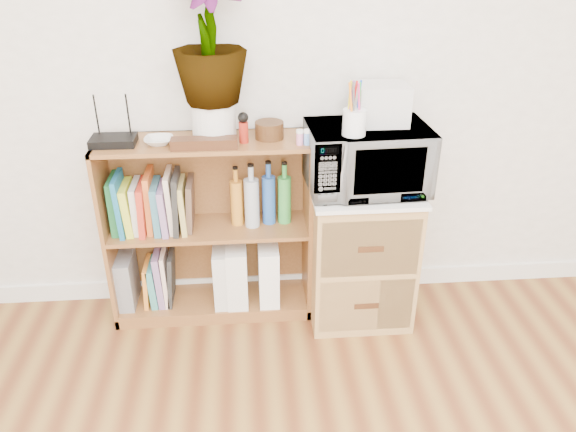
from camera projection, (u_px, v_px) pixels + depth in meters
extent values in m
cube|color=white|center=(279.00, 282.00, 3.15)|extent=(4.00, 0.02, 0.10)
cube|color=brown|center=(210.00, 231.00, 2.80)|extent=(1.00, 0.30, 0.95)
cube|color=#9E7542|center=(359.00, 253.00, 2.85)|extent=(0.50, 0.45, 0.70)
imported|color=white|center=(367.00, 158.00, 2.59)|extent=(0.57, 0.40, 0.30)
cylinder|color=white|center=(354.00, 122.00, 2.40)|extent=(0.10, 0.10, 0.11)
cube|color=silver|center=(382.00, 104.00, 2.53)|extent=(0.23, 0.19, 0.18)
cube|color=black|center=(114.00, 141.00, 2.53)|extent=(0.20, 0.14, 0.04)
imported|color=silver|center=(159.00, 141.00, 2.53)|extent=(0.13, 0.13, 0.03)
cylinder|color=silver|center=(214.00, 121.00, 2.56)|extent=(0.20, 0.20, 0.17)
imported|color=#2D6D2B|center=(208.00, 36.00, 2.39)|extent=(0.33, 0.33, 0.58)
cube|color=#34190E|center=(204.00, 143.00, 2.48)|extent=(0.29, 0.07, 0.05)
cylinder|color=maroon|center=(244.00, 132.00, 2.54)|extent=(0.04, 0.04, 0.10)
cylinder|color=#381E0F|center=(269.00, 130.00, 2.59)|extent=(0.13, 0.13, 0.08)
cube|color=pink|center=(307.00, 139.00, 2.52)|extent=(0.11, 0.04, 0.05)
cube|color=slate|center=(127.00, 279.00, 2.89)|extent=(0.08, 0.22, 0.27)
cube|color=silver|center=(224.00, 273.00, 2.91)|extent=(0.10, 0.25, 0.31)
cube|color=silver|center=(237.00, 271.00, 2.91)|extent=(0.10, 0.26, 0.33)
cube|color=white|center=(268.00, 270.00, 2.93)|extent=(0.10, 0.26, 0.32)
cube|color=#1A6230|center=(115.00, 205.00, 2.69)|extent=(0.04, 0.20, 0.27)
cube|color=#17628E|center=(122.00, 203.00, 2.69)|extent=(0.03, 0.20, 0.30)
cube|color=#C7D532|center=(129.00, 207.00, 2.71)|extent=(0.05, 0.20, 0.24)
cube|color=silver|center=(137.00, 207.00, 2.71)|extent=(0.03, 0.20, 0.24)
cube|color=red|center=(144.00, 206.00, 2.71)|extent=(0.04, 0.20, 0.25)
cube|color=#D35F25|center=(150.00, 202.00, 2.70)|extent=(0.03, 0.20, 0.29)
cube|color=teal|center=(158.00, 206.00, 2.72)|extent=(0.03, 0.20, 0.24)
cube|color=#886598|center=(165.00, 207.00, 2.72)|extent=(0.04, 0.20, 0.24)
cube|color=beige|center=(171.00, 201.00, 2.71)|extent=(0.03, 0.20, 0.30)
cube|color=#252525|center=(177.00, 201.00, 2.71)|extent=(0.04, 0.20, 0.30)
cube|color=tan|center=(184.00, 205.00, 2.72)|extent=(0.03, 0.20, 0.25)
cube|color=brown|center=(190.00, 205.00, 2.73)|extent=(0.04, 0.20, 0.24)
cylinder|color=#C67D25|center=(237.00, 198.00, 2.73)|extent=(0.06, 0.06, 0.30)
cylinder|color=#A9B3C0|center=(252.00, 196.00, 2.73)|extent=(0.07, 0.07, 0.32)
cylinder|color=#2657B1|center=(269.00, 195.00, 2.74)|extent=(0.07, 0.07, 0.32)
cylinder|color=green|center=(285.00, 195.00, 2.74)|extent=(0.07, 0.07, 0.31)
cube|color=orange|center=(148.00, 282.00, 2.91)|extent=(0.03, 0.19, 0.23)
cube|color=teal|center=(154.00, 282.00, 2.92)|extent=(0.04, 0.19, 0.23)
cube|color=#856496|center=(161.00, 276.00, 2.90)|extent=(0.04, 0.19, 0.29)
cube|color=beige|center=(166.00, 276.00, 2.90)|extent=(0.03, 0.19, 0.30)
cube|color=#252525|center=(171.00, 276.00, 2.91)|extent=(0.04, 0.19, 0.29)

